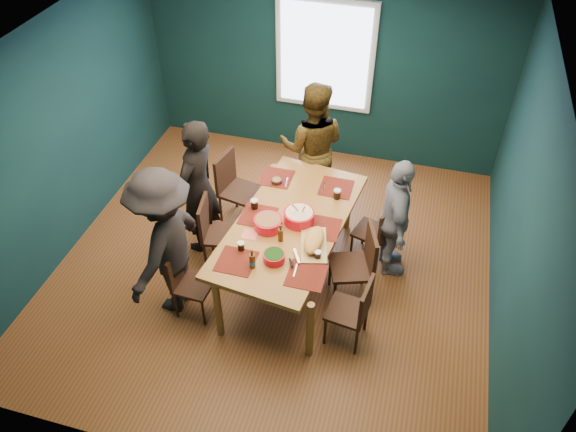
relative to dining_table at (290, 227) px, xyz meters
The scene contains 26 objects.
room 0.75m from the dining_table, 120.29° to the left, with size 5.01×5.01×2.71m.
dining_table is the anchor object (origin of this frame).
chair_left_far 1.26m from the dining_table, 140.13° to the left, with size 0.51×0.51×0.96m.
chair_left_mid 0.94m from the dining_table, behind, with size 0.47×0.47×0.90m.
chair_left_near 1.24m from the dining_table, 140.04° to the right, with size 0.40×0.40×0.83m.
chair_right_far 1.10m from the dining_table, 30.23° to the left, with size 0.47×0.47×0.83m.
chair_right_mid 0.84m from the dining_table, ahead, with size 0.56×0.56×0.98m.
chair_right_near 1.16m from the dining_table, 39.06° to the right, with size 0.44×0.44×0.87m.
person_far_left 1.20m from the dining_table, 167.76° to the left, with size 0.64×0.42×1.74m, color black.
person_back 1.40m from the dining_table, 93.57° to the left, with size 0.86×0.67×1.76m, color black.
person_right 1.18m from the dining_table, 21.53° to the left, with size 0.90×0.37×1.53m, color silver.
person_near_left 1.34m from the dining_table, 147.43° to the right, with size 1.15×0.66×1.79m, color black.
bowl_salad 0.29m from the dining_table, 143.04° to the right, with size 0.31×0.31×0.13m.
bowl_dumpling 0.18m from the dining_table, 19.16° to the left, with size 0.33×0.33×0.31m.
bowl_herbs 0.61m from the dining_table, 90.06° to the right, with size 0.23×0.23×0.10m.
cutting_board 0.47m from the dining_table, 41.29° to the right, with size 0.38×0.67×0.14m.
small_bowl 0.71m from the dining_table, 118.03° to the left, with size 0.13×0.13×0.05m.
beer_bottle_a 0.78m from the dining_table, 103.71° to the right, with size 0.06×0.06×0.23m.
beer_bottle_b 0.34m from the dining_table, 93.18° to the right, with size 0.05×0.05×0.21m.
cola_glass_a 0.67m from the dining_table, 124.08° to the right, with size 0.07×0.07×0.10m.
cola_glass_b 0.63m from the dining_table, 47.80° to the right, with size 0.07×0.07×0.10m.
cola_glass_c 0.69m from the dining_table, 52.70° to the left, with size 0.08×0.08×0.12m.
cola_glass_d 0.48m from the dining_table, 165.15° to the left, with size 0.08×0.08×0.12m.
napkin_a 0.36m from the dining_table, 15.89° to the left, with size 0.14×0.14×0.00m, color #EE6E64.
napkin_b 0.48m from the dining_table, 139.29° to the right, with size 0.16×0.16×0.00m, color #EE6E64.
napkin_c 0.79m from the dining_table, 64.09° to the right, with size 0.13×0.13×0.00m, color #EE6E64.
Camera 1 is at (1.40, -4.47, 4.90)m, focal length 35.00 mm.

